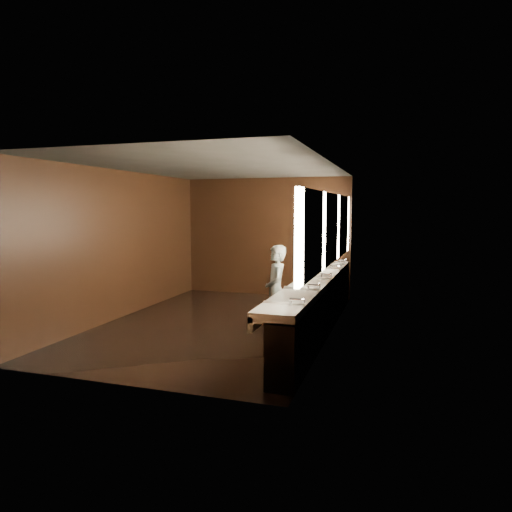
# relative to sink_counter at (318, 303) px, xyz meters

# --- Properties ---
(floor) EXTENTS (6.00, 6.00, 0.00)m
(floor) POSITION_rel_sink_counter_xyz_m (-1.79, 0.00, -0.50)
(floor) COLOR black
(floor) RESTS_ON ground
(ceiling) EXTENTS (4.00, 6.00, 0.02)m
(ceiling) POSITION_rel_sink_counter_xyz_m (-1.79, 0.00, 2.30)
(ceiling) COLOR #2D2D2B
(ceiling) RESTS_ON wall_back
(wall_back) EXTENTS (4.00, 0.02, 2.80)m
(wall_back) POSITION_rel_sink_counter_xyz_m (-1.79, 3.00, 0.90)
(wall_back) COLOR black
(wall_back) RESTS_ON floor
(wall_front) EXTENTS (4.00, 0.02, 2.80)m
(wall_front) POSITION_rel_sink_counter_xyz_m (-1.79, -3.00, 0.90)
(wall_front) COLOR black
(wall_front) RESTS_ON floor
(wall_left) EXTENTS (0.02, 6.00, 2.80)m
(wall_left) POSITION_rel_sink_counter_xyz_m (-3.79, 0.00, 0.90)
(wall_left) COLOR black
(wall_left) RESTS_ON floor
(wall_right) EXTENTS (0.02, 6.00, 2.80)m
(wall_right) POSITION_rel_sink_counter_xyz_m (0.21, 0.00, 0.90)
(wall_right) COLOR black
(wall_right) RESTS_ON floor
(sink_counter) EXTENTS (0.55, 5.40, 1.01)m
(sink_counter) POSITION_rel_sink_counter_xyz_m (0.00, 0.00, 0.00)
(sink_counter) COLOR black
(sink_counter) RESTS_ON floor
(mirror_band) EXTENTS (0.06, 5.03, 1.15)m
(mirror_band) POSITION_rel_sink_counter_xyz_m (0.19, -0.00, 1.25)
(mirror_band) COLOR #FFEBC7
(mirror_band) RESTS_ON wall_right
(person) EXTENTS (0.52, 0.64, 1.49)m
(person) POSITION_rel_sink_counter_xyz_m (-0.62, -0.43, 0.25)
(person) COLOR #87BFC9
(person) RESTS_ON floor
(trash_bin) EXTENTS (0.39, 0.39, 0.50)m
(trash_bin) POSITION_rel_sink_counter_xyz_m (-0.22, -0.31, -0.25)
(trash_bin) COLOR black
(trash_bin) RESTS_ON floor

